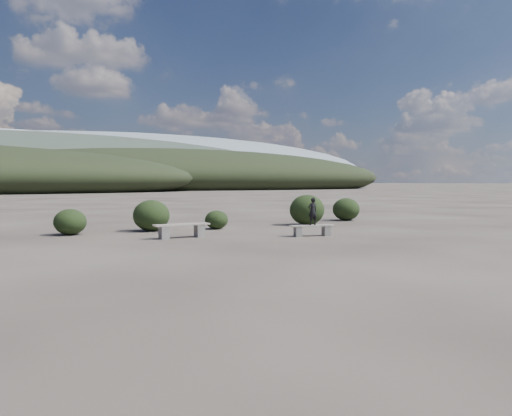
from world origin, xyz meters
TOP-DOWN VIEW (x-y plane):
  - ground at (0.00, 0.00)m, footprint 1200.00×1200.00m
  - bench_left at (-1.47, 5.91)m, footprint 1.96×0.50m
  - bench_right at (2.78, 4.31)m, footprint 1.64×0.66m
  - seated_person at (2.79, 4.31)m, footprint 0.36×0.24m
  - shrub_a at (-4.74, 8.70)m, footprint 1.15×1.15m
  - shrub_b at (-1.74, 8.74)m, footprint 1.42×1.42m
  - shrub_c at (0.84, 8.35)m, footprint 0.95×0.95m
  - shrub_d at (5.13, 8.21)m, footprint 1.54×1.54m
  - shrub_e at (8.33, 9.56)m, footprint 1.34×1.34m

SIDE VIEW (x-z plane):
  - ground at x=0.00m, z-range 0.00..0.00m
  - bench_right at x=2.78m, z-range 0.04..0.44m
  - bench_left at x=-1.47m, z-range 0.05..0.54m
  - shrub_c at x=0.84m, z-range 0.00..0.76m
  - shrub_a at x=-4.74m, z-range 0.00..0.94m
  - shrub_e at x=8.33m, z-range 0.00..1.12m
  - shrub_b at x=-1.74m, z-range 0.00..1.21m
  - shrub_d at x=5.13m, z-range 0.00..1.35m
  - seated_person at x=2.79m, z-range 0.40..1.37m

